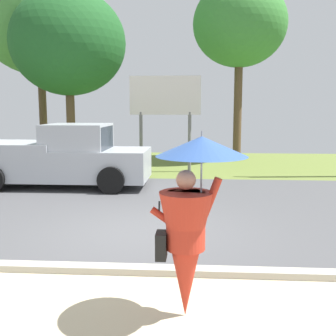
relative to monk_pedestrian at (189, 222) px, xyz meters
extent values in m
cube|color=#4C4C4F|center=(-1.02, 5.19, -1.16)|extent=(40.00, 8.00, 0.10)
cube|color=olive|center=(-1.02, 13.19, -1.16)|extent=(40.00, 8.00, 0.10)
cube|color=#B2AD9E|center=(-1.02, 1.19, -1.06)|extent=(40.00, 0.24, 0.10)
cone|color=#B22D1E|center=(-0.04, 0.00, -0.38)|extent=(0.60, 0.60, 1.45)
cylinder|color=#B22D1E|center=(-0.04, 0.00, 0.02)|extent=(0.44, 0.44, 0.65)
sphere|color=tan|center=(-0.04, 0.00, 0.48)|extent=(0.22, 0.22, 0.22)
cylinder|color=#B22D1E|center=(0.24, 0.00, 0.29)|extent=(0.24, 0.09, 0.45)
cylinder|color=#B22D1E|center=(-0.30, 0.02, 0.05)|extent=(0.29, 0.08, 0.24)
cylinder|color=gray|center=(0.13, 0.00, 0.52)|extent=(0.02, 0.02, 0.75)
cone|color=#33569E|center=(0.13, 0.00, 0.85)|extent=(1.01, 1.01, 0.22)
cylinder|color=gray|center=(0.13, 0.00, 0.97)|extent=(0.02, 0.02, 0.10)
cube|color=black|center=(-0.34, 0.05, 0.15)|extent=(0.02, 0.11, 0.16)
cube|color=black|center=(-0.31, -0.05, -0.26)|extent=(0.12, 0.24, 0.30)
cube|color=#ADB2BA|center=(-3.98, 7.66, -0.43)|extent=(5.20, 2.00, 0.90)
cube|color=#ADB2BA|center=(-3.48, 7.66, 0.32)|extent=(1.80, 1.84, 0.90)
cube|color=#2D3842|center=(-2.63, 7.66, 0.32)|extent=(0.10, 1.70, 0.77)
cube|color=#ADB2BA|center=(-5.28, 7.66, 0.12)|extent=(2.40, 2.00, 0.20)
cylinder|color=black|center=(-2.28, 8.66, -0.73)|extent=(0.76, 0.28, 0.76)
cylinder|color=black|center=(-2.28, 6.66, -0.73)|extent=(0.76, 0.28, 0.76)
cylinder|color=black|center=(-5.68, 8.66, -0.73)|extent=(0.76, 0.28, 0.76)
cylinder|color=slate|center=(-1.99, 10.79, -0.01)|extent=(0.12, 0.12, 2.20)
cylinder|color=slate|center=(-0.19, 10.79, -0.01)|extent=(0.12, 0.12, 2.20)
cube|color=silver|center=(-1.09, 10.79, 1.69)|extent=(2.60, 0.10, 1.40)
cylinder|color=brown|center=(1.88, 14.33, 1.22)|extent=(0.36, 0.36, 4.65)
ellipsoid|color=#387F33|center=(1.88, 14.33, 4.83)|extent=(4.06, 4.06, 3.69)
cylinder|color=brown|center=(-5.22, 12.71, 0.64)|extent=(0.36, 0.36, 3.48)
ellipsoid|color=#1E5623|center=(-5.22, 12.71, 3.87)|extent=(4.69, 4.69, 4.27)
cylinder|color=brown|center=(-7.26, 15.00, 1.19)|extent=(0.36, 0.36, 4.60)
ellipsoid|color=#478C3D|center=(-7.26, 15.00, 5.28)|extent=(5.61, 5.61, 5.10)
camera|label=1|loc=(0.07, -4.50, 1.28)|focal=44.42mm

